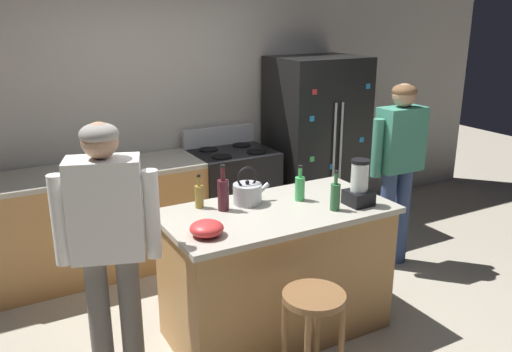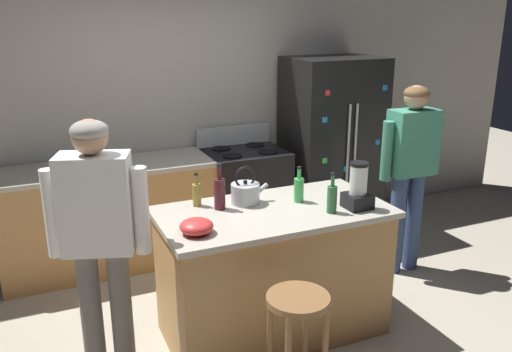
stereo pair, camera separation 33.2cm
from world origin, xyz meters
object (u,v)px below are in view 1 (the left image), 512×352
bottle_wine (223,194)px  bottle_vinegar (199,196)px  bottle_olive_oil (335,196)px  person_by_island_left (108,236)px  person_by_sink_right (399,158)px  tea_kettle (248,193)px  bottle_soda (300,188)px  mixing_bowl (207,228)px  refrigerator (315,145)px  stove_range (232,196)px  kitchen_island (277,271)px  bar_stool (313,319)px  blender_appliance (359,186)px

bottle_wine → bottle_vinegar: 0.18m
bottle_olive_oil → bottle_vinegar: (-0.78, 0.48, -0.02)m
person_by_island_left → bottle_wine: bearing=14.5°
person_by_sink_right → bottle_vinegar: 1.93m
person_by_sink_right → tea_kettle: bearing=-172.5°
person_by_island_left → person_by_sink_right: size_ratio=1.01×
person_by_sink_right → bottle_soda: size_ratio=6.43×
bottle_wine → mixing_bowl: 0.44m
bottle_olive_oil → mixing_bowl: bottle_olive_oil is taller
refrigerator → stove_range: bearing=178.5°
tea_kettle → person_by_island_left: bearing=-166.4°
kitchen_island → tea_kettle: (-0.13, 0.19, 0.55)m
kitchen_island → refrigerator: size_ratio=0.87×
tea_kettle → bar_stool: bearing=-94.1°
stove_range → bottle_soda: (-0.19, -1.45, 0.55)m
stove_range → bottle_olive_oil: bottle_olive_oil is taller
bar_stool → bottle_soda: bottle_soda is taller
kitchen_island → person_by_island_left: (-1.15, -0.06, 0.54)m
refrigerator → person_by_island_left: refrigerator is taller
bottle_soda → bottle_olive_oil: size_ratio=0.93×
bottle_vinegar → person_by_sink_right: bearing=3.6°
refrigerator → person_by_island_left: 2.97m
bottle_olive_oil → bottle_soda: bearing=110.0°
blender_appliance → bottle_wine: blender_appliance is taller
bar_stool → mixing_bowl: bearing=127.0°
bottle_soda → kitchen_island: bearing=-162.8°
person_by_sink_right → bottle_vinegar: bearing=-176.4°
kitchen_island → person_by_sink_right: bearing=15.2°
bottle_vinegar → tea_kettle: bearing=-15.0°
person_by_sink_right → mixing_bowl: size_ratio=8.00×
bottle_olive_oil → tea_kettle: bottle_olive_oil is taller
bottle_wine → bar_stool: bearing=-81.0°
bar_stool → blender_appliance: blender_appliance is taller
bottle_wine → bottle_vinegar: bearing=135.2°
mixing_bowl → bottle_soda: bearing=16.7°
bottle_olive_oil → tea_kettle: (-0.45, 0.40, -0.02)m
bottle_soda → bottle_olive_oil: (0.10, -0.28, 0.01)m
bottle_wine → refrigerator: bearing=38.3°
kitchen_island → bottle_soda: size_ratio=6.11×
person_by_island_left → stove_range: bearing=45.3°
refrigerator → person_by_island_left: bearing=-148.3°
stove_range → bottle_wine: bearing=-118.6°
person_by_island_left → tea_kettle: (1.02, 0.25, 0.01)m
stove_range → bottle_olive_oil: (-0.09, -1.73, 0.56)m
stove_range → bottle_olive_oil: 1.82m
blender_appliance → stove_range: bearing=93.8°
person_by_island_left → bottle_vinegar: (0.70, 0.33, 0.02)m
person_by_island_left → bottle_wine: 0.85m
refrigerator → bar_stool: size_ratio=2.53×
kitchen_island → bottle_olive_oil: 0.69m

